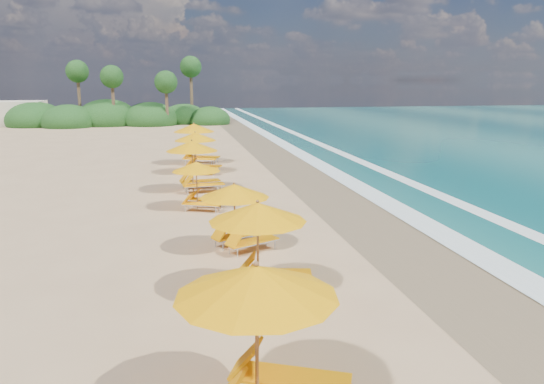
{
  "coord_description": "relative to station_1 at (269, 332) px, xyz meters",
  "views": [
    {
      "loc": [
        -3.49,
        -18.07,
        5.2
      ],
      "look_at": [
        0.0,
        0.0,
        1.2
      ],
      "focal_mm": 34.03,
      "sensor_mm": 36.0,
      "label": 1
    }
  ],
  "objects": [
    {
      "name": "beach_building",
      "position": [
        -19.84,
        58.96,
        -0.04
      ],
      "size": [
        7.0,
        5.0,
        2.8
      ],
      "primitive_type": "cube",
      "color": "beige",
      "rests_on": "ground"
    },
    {
      "name": "station_2",
      "position": [
        0.78,
        4.65,
        -0.08
      ],
      "size": [
        2.92,
        2.8,
        2.41
      ],
      "rotation": [
        0.0,
        0.0,
        -0.2
      ],
      "color": "olive",
      "rests_on": "ground"
    },
    {
      "name": "station_4",
      "position": [
        -0.3,
        13.71,
        -0.31
      ],
      "size": [
        2.63,
        2.6,
        2.02
      ],
      "rotation": [
        0.0,
        0.0,
        -0.41
      ],
      "color": "olive",
      "rests_on": "ground"
    },
    {
      "name": "station_7",
      "position": [
        0.18,
        25.49,
        0.03
      ],
      "size": [
        3.34,
        3.27,
        2.62
      ],
      "rotation": [
        0.0,
        0.0,
        -0.33
      ],
      "color": "olive",
      "rests_on": "ground"
    },
    {
      "name": "station_3",
      "position": [
        0.6,
        8.22,
        -0.22
      ],
      "size": [
        2.87,
        2.86,
        2.18
      ],
      "rotation": [
        0.0,
        0.0,
        0.45
      ],
      "color": "olive",
      "rests_on": "ground"
    },
    {
      "name": "station_5",
      "position": [
        -0.28,
        17.29,
        -0.04
      ],
      "size": [
        2.89,
        2.73,
        2.49
      ],
      "rotation": [
        0.0,
        0.0,
        0.12
      ],
      "color": "olive",
      "rests_on": "ground"
    },
    {
      "name": "surf_foam",
      "position": [
        8.86,
        10.96,
        -1.41
      ],
      "size": [
        4.0,
        160.0,
        0.01
      ],
      "color": "white",
      "rests_on": "ground"
    },
    {
      "name": "station_6",
      "position": [
        0.09,
        22.07,
        -0.09
      ],
      "size": [
        3.07,
        3.0,
        2.4
      ],
      "rotation": [
        0.0,
        0.0,
        -0.33
      ],
      "color": "olive",
      "rests_on": "ground"
    },
    {
      "name": "wet_sand",
      "position": [
        6.16,
        10.96,
        -1.43
      ],
      "size": [
        4.0,
        160.0,
        0.01
      ],
      "primitive_type": "cube",
      "color": "#7C654A",
      "rests_on": "ground"
    },
    {
      "name": "treeline",
      "position": [
        -7.78,
        56.48,
        -0.44
      ],
      "size": [
        25.8,
        8.8,
        9.74
      ],
      "color": "#163D14",
      "rests_on": "ground"
    },
    {
      "name": "ground",
      "position": [
        2.16,
        10.96,
        -1.44
      ],
      "size": [
        160.0,
        160.0,
        0.0
      ],
      "primitive_type": "plane",
      "color": "tan",
      "rests_on": "ground"
    },
    {
      "name": "station_1",
      "position": [
        0.0,
        0.0,
        0.0
      ],
      "size": [
        3.35,
        3.33,
        2.56
      ],
      "rotation": [
        0.0,
        0.0,
        -0.42
      ],
      "color": "olive",
      "rests_on": "ground"
    }
  ]
}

